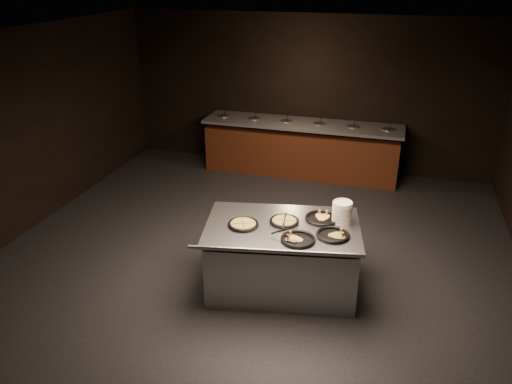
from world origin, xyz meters
The scene contains 11 objects.
room centered at (0.00, 0.00, 1.45)m, with size 7.02×8.02×2.92m.
salad_bar centered at (0.00, 3.56, 0.44)m, with size 3.70×0.83×1.18m.
serving_counter centered at (0.53, -0.19, 0.42)m, with size 2.00×1.49×0.87m.
plate_stack centered at (1.19, 0.09, 1.00)m, with size 0.23×0.23×0.26m, color white.
pan_veggie_whole centered at (0.08, -0.32, 0.89)m, with size 0.37×0.37×0.04m.
pan_cheese_whole centered at (0.53, -0.11, 0.89)m, with size 0.35×0.35×0.04m.
pan_cheese_slices_a centered at (0.95, 0.09, 0.89)m, with size 0.41×0.41×0.04m.
pan_cheese_slices_b centered at (0.78, -0.48, 0.89)m, with size 0.39×0.39×0.04m.
pan_veggie_slices centered at (1.14, -0.28, 0.89)m, with size 0.38×0.38×0.04m.
server_left centered at (0.56, -0.18, 0.94)m, with size 0.09×0.30×0.14m.
server_right centered at (0.61, -0.51, 0.94)m, with size 0.31×0.10×0.15m.
Camera 1 is at (1.68, -5.25, 3.67)m, focal length 35.00 mm.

